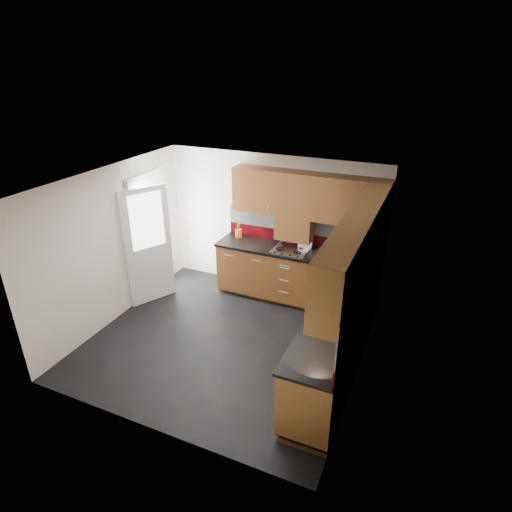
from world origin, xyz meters
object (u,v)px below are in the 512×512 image
at_px(toaster, 306,244).
at_px(utensil_pot, 239,232).
at_px(gas_hob, 291,249).
at_px(food_processor, 361,265).

bearing_deg(toaster, utensil_pot, 179.27).
distance_m(gas_hob, food_processor, 1.27).
height_order(toaster, food_processor, food_processor).
relative_size(toaster, food_processor, 0.74).
relative_size(utensil_pot, food_processor, 1.23).
bearing_deg(toaster, food_processor, -28.77).
bearing_deg(gas_hob, toaster, 37.05).
height_order(utensil_pot, toaster, utensil_pot).
relative_size(gas_hob, food_processor, 1.75).
xyz_separation_m(toaster, food_processor, (1.00, -0.55, 0.07)).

